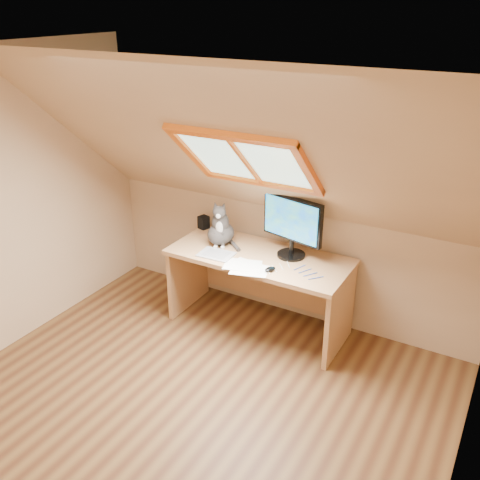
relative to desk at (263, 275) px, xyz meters
The scene contains 10 objects.
ground 1.53m from the desk, 87.82° to the right, with size 3.50×3.50×0.00m, color brown.
room_shell 1.81m from the desk, 87.95° to the right, with size 3.52×3.52×2.41m.
desk is the anchor object (origin of this frame).
monitor 0.57m from the desk, 10.41° to the left, with size 0.56×0.24×0.52m.
cat 0.54m from the desk, behind, with size 0.31×0.33×0.41m.
desk_speaker 0.79m from the desk, 165.76° to the left, with size 0.08×0.08×0.12m, color black.
graphics_tablet 0.46m from the desk, 141.66° to the right, with size 0.29×0.21×0.01m, color #B2B2B7.
mouse 0.42m from the desk, 53.45° to the right, with size 0.06×0.10×0.03m, color black.
papers 0.40m from the desk, 94.93° to the right, with size 0.35×0.30×0.01m.
cables 0.48m from the desk, 25.62° to the right, with size 0.51×0.26×0.01m.
Camera 1 is at (1.80, -2.22, 2.68)m, focal length 40.00 mm.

